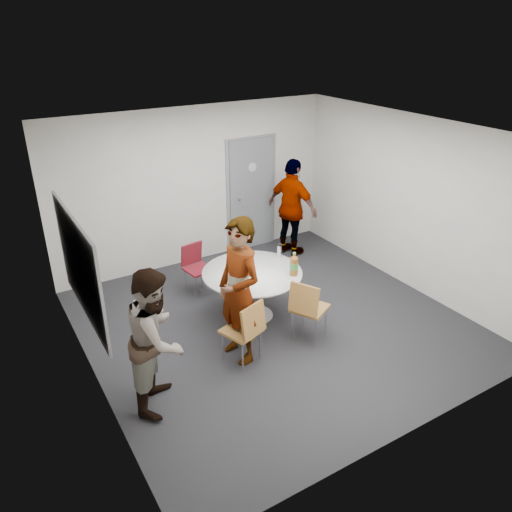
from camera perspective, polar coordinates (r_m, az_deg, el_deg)
floor at (r=7.22m, az=2.01°, el=-7.63°), size 5.00×5.00×0.00m
ceiling at (r=6.17m, az=2.40°, el=13.83°), size 5.00×5.00×0.00m
wall_back at (r=8.65m, az=-6.97°, el=7.86°), size 5.00×0.00×5.00m
wall_left at (r=5.74m, az=-19.26°, el=-2.98°), size 0.00×5.00×5.00m
wall_right at (r=8.14m, az=17.18°, el=5.75°), size 0.00×5.00×5.00m
wall_front at (r=4.94m, az=18.38°, el=-7.75°), size 5.00×0.00×5.00m
door at (r=9.21m, az=-0.55°, el=7.04°), size 1.02×0.17×2.12m
whiteboard at (r=5.88m, az=-19.48°, el=-1.22°), size 0.04×1.90×1.25m
table at (r=7.05m, az=-0.17°, el=-2.46°), size 1.41×1.41×1.07m
chair_near_left at (r=6.16m, az=-1.10°, el=-8.14°), size 0.53×0.56×0.88m
chair_near_right at (r=6.61m, az=5.86°, el=-5.63°), size 0.60×0.58×0.89m
chair_far at (r=7.85m, az=-6.92°, el=-0.84°), size 0.43×0.46×0.80m
person_main at (r=6.08m, az=-1.93°, el=-4.09°), size 0.54×0.74×1.90m
person_left at (r=5.55m, az=-11.30°, el=-9.22°), size 0.98×1.03×1.67m
person_right at (r=8.95m, az=4.16°, el=5.47°), size 0.72×1.12×1.78m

